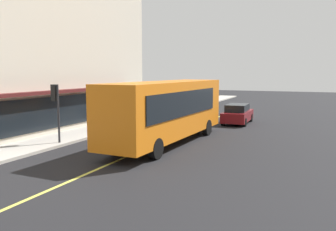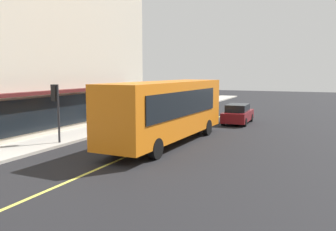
{
  "view_description": "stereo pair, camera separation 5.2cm",
  "coord_description": "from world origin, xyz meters",
  "px_view_note": "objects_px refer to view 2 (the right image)",
  "views": [
    {
      "loc": [
        -17.61,
        -8.44,
        4.03
      ],
      "look_at": [
        0.57,
        -0.57,
        1.6
      ],
      "focal_mm": 38.09,
      "sensor_mm": 36.0,
      "label": 1
    },
    {
      "loc": [
        -17.58,
        -8.49,
        4.03
      ],
      "look_at": [
        0.57,
        -0.57,
        1.6
      ],
      "focal_mm": 38.09,
      "sensor_mm": 36.0,
      "label": 2
    }
  ],
  "objects_px": {
    "traffic_light": "(56,99)",
    "car_maroon": "(238,114)",
    "bus": "(168,109)",
    "car_navy": "(177,110)"
  },
  "relations": [
    {
      "from": "bus",
      "to": "traffic_light",
      "type": "bearing_deg",
      "value": 117.4
    },
    {
      "from": "bus",
      "to": "car_navy",
      "type": "distance_m",
      "value": 10.95
    },
    {
      "from": "traffic_light",
      "to": "car_navy",
      "type": "distance_m",
      "value": 13.33
    },
    {
      "from": "traffic_light",
      "to": "car_maroon",
      "type": "xyz_separation_m",
      "value": [
        12.25,
        -7.35,
        -1.79
      ]
    },
    {
      "from": "car_maroon",
      "to": "bus",
      "type": "bearing_deg",
      "value": 168.62
    },
    {
      "from": "car_maroon",
      "to": "car_navy",
      "type": "distance_m",
      "value": 5.6
    },
    {
      "from": "traffic_light",
      "to": "car_navy",
      "type": "height_order",
      "value": "traffic_light"
    },
    {
      "from": "traffic_light",
      "to": "car_maroon",
      "type": "bearing_deg",
      "value": -30.97
    },
    {
      "from": "car_maroon",
      "to": "car_navy",
      "type": "relative_size",
      "value": 0.99
    },
    {
      "from": "car_maroon",
      "to": "car_navy",
      "type": "height_order",
      "value": "same"
    }
  ]
}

